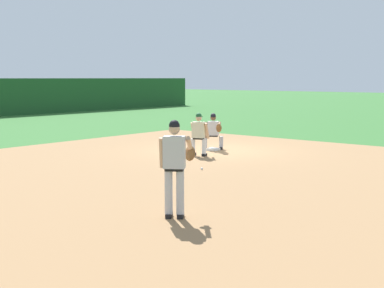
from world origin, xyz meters
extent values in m
plane|color=#336B2D|center=(0.00, 0.00, 0.00)|extent=(160.00, 160.00, 0.00)
cube|color=#9E754C|center=(-4.00, -2.60, 0.00)|extent=(18.00, 18.00, 0.01)
cube|color=white|center=(0.00, 0.00, 0.04)|extent=(0.38, 0.38, 0.09)
sphere|color=white|center=(-3.52, -2.28, 0.04)|extent=(0.07, 0.07, 0.07)
cube|color=black|center=(-8.03, -5.09, 0.04)|extent=(0.28, 0.23, 0.09)
cylinder|color=#B2B2B7|center=(-8.06, -5.11, 0.50)|extent=(0.15, 0.15, 0.84)
cube|color=black|center=(-7.91, -5.28, 0.04)|extent=(0.28, 0.23, 0.09)
cylinder|color=#B2B2B7|center=(-7.94, -5.30, 0.50)|extent=(0.15, 0.15, 0.84)
cube|color=black|center=(-8.00, -5.21, 0.94)|extent=(0.35, 0.39, 0.06)
cube|color=#B2B2B7|center=(-8.00, -5.21, 1.26)|extent=(0.42, 0.47, 0.60)
sphere|color=tan|center=(-7.99, -5.19, 1.69)|extent=(0.21, 0.21, 0.21)
sphere|color=black|center=(-7.99, -5.19, 1.76)|extent=(0.20, 0.20, 0.20)
cube|color=black|center=(-7.91, -5.15, 1.74)|extent=(0.18, 0.20, 0.02)
cylinder|color=tan|center=(-8.08, -4.95, 1.23)|extent=(0.21, 0.18, 0.59)
cylinder|color=tan|center=(-7.62, -5.25, 1.35)|extent=(0.49, 0.36, 0.41)
ellipsoid|color=brown|center=(-7.55, -5.21, 1.19)|extent=(0.36, 0.33, 0.34)
cube|color=black|center=(0.41, -0.06, 0.04)|extent=(0.28, 0.23, 0.09)
cylinder|color=#B2B2B7|center=(0.44, -0.03, 0.28)|extent=(0.15, 0.15, 0.40)
cube|color=black|center=(0.08, 0.45, 0.04)|extent=(0.28, 0.23, 0.09)
cylinder|color=#B2B2B7|center=(0.12, 0.47, 0.28)|extent=(0.15, 0.15, 0.40)
cube|color=black|center=(0.28, 0.22, 0.50)|extent=(0.35, 0.39, 0.06)
cube|color=#B2B2B7|center=(0.28, 0.22, 0.78)|extent=(0.42, 0.47, 0.52)
sphere|color=brown|center=(0.26, 0.21, 1.17)|extent=(0.21, 0.21, 0.21)
sphere|color=black|center=(0.26, 0.21, 1.24)|extent=(0.20, 0.20, 0.20)
cube|color=black|center=(0.19, 0.16, 1.22)|extent=(0.19, 0.20, 0.02)
cylinder|color=brown|center=(0.07, -0.22, 0.92)|extent=(0.54, 0.39, 0.24)
cylinder|color=brown|center=(0.06, 0.37, 0.72)|extent=(0.25, 0.21, 0.58)
ellipsoid|color=brown|center=(-0.11, -0.34, 0.85)|extent=(0.29, 0.29, 0.35)
cube|color=black|center=(-1.44, -0.26, 0.04)|extent=(0.28, 0.18, 0.09)
cylinder|color=white|center=(-1.48, -0.27, 0.33)|extent=(0.15, 0.15, 0.50)
cube|color=black|center=(-1.32, -0.64, 0.04)|extent=(0.28, 0.18, 0.09)
cylinder|color=white|center=(-1.36, -0.65, 0.33)|extent=(0.15, 0.15, 0.50)
cube|color=black|center=(-1.42, -0.46, 0.60)|extent=(0.30, 0.39, 0.06)
cube|color=beige|center=(-1.42, -0.46, 0.89)|extent=(0.35, 0.45, 0.54)
sphere|color=tan|center=(-1.40, -0.45, 1.29)|extent=(0.21, 0.21, 0.21)
sphere|color=#194C28|center=(-1.40, -0.45, 1.36)|extent=(0.20, 0.20, 0.20)
cube|color=#194C28|center=(-1.31, -0.43, 1.34)|extent=(0.16, 0.20, 0.02)
cylinder|color=tan|center=(-1.36, -0.18, 0.86)|extent=(0.34, 0.19, 0.56)
cylinder|color=tan|center=(-1.20, -0.65, 0.86)|extent=(0.34, 0.19, 0.56)
camera|label=1|loc=(-15.35, -11.73, 2.63)|focal=50.00mm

